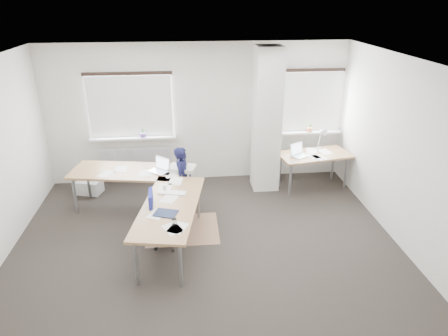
{
  "coord_description": "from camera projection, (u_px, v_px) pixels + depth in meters",
  "views": [
    {
      "loc": [
        -0.26,
        -5.27,
        3.63
      ],
      "look_at": [
        0.37,
        0.9,
        0.9
      ],
      "focal_mm": 32.0,
      "sensor_mm": 36.0,
      "label": 1
    }
  ],
  "objects": [
    {
      "name": "white_crate",
      "position": [
        90.0,
        187.0,
        7.84
      ],
      "size": [
        0.51,
        0.42,
        0.27
      ],
      "primitive_type": "cube",
      "rotation": [
        0.0,
        0.0,
        -0.27
      ],
      "color": "white",
      "rests_on": "ground"
    },
    {
      "name": "person",
      "position": [
        183.0,
        179.0,
        7.08
      ],
      "size": [
        0.41,
        0.51,
        1.2
      ],
      "primitive_type": "imported",
      "rotation": [
        0.0,
        0.0,
        1.24
      ],
      "color": "black",
      "rests_on": "ground"
    },
    {
      "name": "floor_mat",
      "position": [
        183.0,
        229.0,
        6.68
      ],
      "size": [
        1.18,
        1.0,
        0.01
      ],
      "primitive_type": "cube",
      "rotation": [
        0.0,
        0.0,
        -0.01
      ],
      "color": "#90694E",
      "rests_on": "ground"
    },
    {
      "name": "desk_side",
      "position": [
        314.0,
        156.0,
        7.85
      ],
      "size": [
        1.5,
        0.93,
        1.22
      ],
      "rotation": [
        0.0,
        0.0,
        0.17
      ],
      "color": "brown",
      "rests_on": "ground"
    },
    {
      "name": "task_chair",
      "position": [
        165.0,
        230.0,
        6.17
      ],
      "size": [
        0.51,
        0.5,
        0.94
      ],
      "rotation": [
        0.0,
        0.0,
        0.04
      ],
      "color": "navy",
      "rests_on": "ground"
    },
    {
      "name": "room_shell",
      "position": [
        215.0,
        129.0,
        6.01
      ],
      "size": [
        6.04,
        5.04,
        2.82
      ],
      "color": "#BBB7AB",
      "rests_on": "ground"
    },
    {
      "name": "ground",
      "position": [
        206.0,
        244.0,
        6.28
      ],
      "size": [
        6.0,
        6.0,
        0.0
      ],
      "primitive_type": "plane",
      "color": "black",
      "rests_on": "ground"
    },
    {
      "name": "desk_main",
      "position": [
        150.0,
        188.0,
        6.55
      ],
      "size": [
        2.4,
        2.98,
        0.96
      ],
      "rotation": [
        0.0,
        0.0,
        -0.17
      ],
      "color": "brown",
      "rests_on": "ground"
    }
  ]
}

